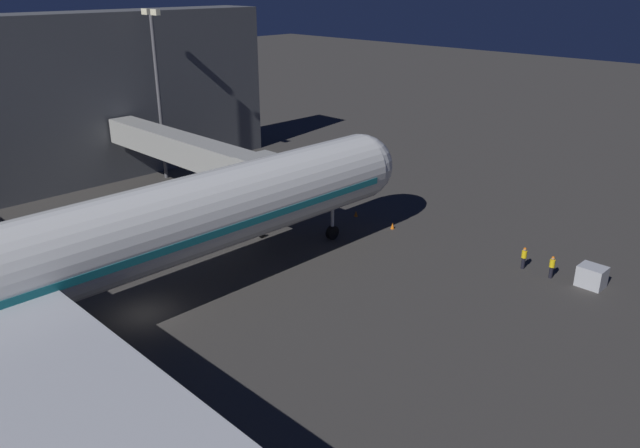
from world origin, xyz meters
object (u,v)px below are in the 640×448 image
Objects in this scene: jet_bridge at (198,154)px; traffic_cone_nose_port at (393,226)px; ground_crew_by_belt_loader at (524,257)px; ground_crew_marshaller_fwd at (552,266)px; apron_floodlight_mast at (158,84)px; airliner_at_gate at (1,277)px; traffic_cone_nose_starboard at (356,214)px; baggage_container_near_belt at (592,276)px.

traffic_cone_nose_port is at bearing -148.37° from jet_bridge.
ground_crew_marshaller_fwd is (-2.27, 0.03, 0.00)m from ground_crew_by_belt_loader.
apron_floodlight_mast is 30.11m from traffic_cone_nose_port.
apron_floodlight_mast is at bearing -45.27° from airliner_at_gate.
traffic_cone_nose_starboard is at bearing -139.38° from jet_bridge.
airliner_at_gate reaches higher than ground_crew_by_belt_loader.
traffic_cone_nose_starboard is (21.58, 1.49, -0.51)m from baggage_container_near_belt.
airliner_at_gate is 36.84× the size of ground_crew_marshaller_fwd.
ground_crew_marshaller_fwd is at bearing -177.88° from traffic_cone_nose_starboard.
airliner_at_gate is 32.25m from traffic_cone_nose_starboard.
ground_crew_marshaller_fwd is 14.55m from traffic_cone_nose_port.
ground_crew_marshaller_fwd is at bearing 179.32° from ground_crew_by_belt_loader.
traffic_cone_nose_starboard is (-23.30, -5.98, -10.17)m from apron_floodlight_mast.
apron_floodlight_mast reaches higher than ground_crew_marshaller_fwd.
airliner_at_gate reaches higher than apron_floodlight_mast.
airliner_at_gate is 32.25m from traffic_cone_nose_port.
baggage_container_near_belt is 3.35× the size of traffic_cone_nose_port.
jet_bridge is 15.75m from traffic_cone_nose_starboard.
airliner_at_gate is 35.32× the size of baggage_container_near_belt.
ground_crew_marshaller_fwd is at bearing -117.27° from airliner_at_gate.
jet_bridge is (13.41, -22.11, 0.10)m from airliner_at_gate.
baggage_container_near_belt is at bearing -170.55° from apron_floodlight_mast.
jet_bridge is 46.08× the size of traffic_cone_nose_starboard.
airliner_at_gate is at bearing 93.97° from traffic_cone_nose_starboard.
ground_crew_marshaller_fwd is 18.94m from traffic_cone_nose_starboard.
ground_crew_by_belt_loader is 16.68m from traffic_cone_nose_starboard.
baggage_container_near_belt is at bearing -171.18° from ground_crew_by_belt_loader.
traffic_cone_nose_starboard is at bearing 3.96° from baggage_container_near_belt.
baggage_container_near_belt is at bearing -163.46° from ground_crew_marshaller_fwd.
traffic_cone_nose_port is at bearing -167.83° from apron_floodlight_mast.
airliner_at_gate reaches higher than baggage_container_near_belt.
jet_bridge is at bearing 31.63° from traffic_cone_nose_port.
ground_crew_by_belt_loader reaches higher than traffic_cone_nose_port.
airliner_at_gate is 118.41× the size of traffic_cone_nose_starboard.
traffic_cone_nose_port is 4.40m from traffic_cone_nose_starboard.
traffic_cone_nose_starboard is (4.40, 0.00, 0.00)m from traffic_cone_nose_port.
airliner_at_gate is at bearing 86.03° from traffic_cone_nose_port.
airliner_at_gate is 36.77m from ground_crew_marshaller_fwd.
apron_floodlight_mast is (12.09, -3.64, 4.68)m from jet_bridge.
jet_bridge is 32.19m from ground_crew_marshaller_fwd.
traffic_cone_nose_port is at bearing 3.40° from ground_crew_by_belt_loader.
ground_crew_marshaller_fwd reaches higher than ground_crew_by_belt_loader.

